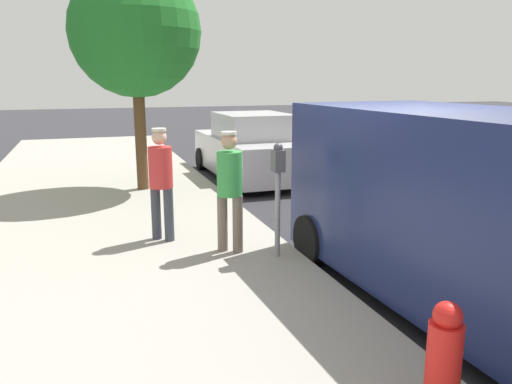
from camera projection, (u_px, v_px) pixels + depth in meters
name	position (u px, v px, depth m)	size (l,w,h in m)	color
ground_plane	(392.00, 272.00, 6.59)	(80.00, 80.00, 0.00)	#2D2D33
sidewalk_slab	(115.00, 304.00, 5.47)	(5.00, 32.00, 0.15)	#9E998E
parking_meter_near	(278.00, 181.00, 6.52)	(0.14, 0.18, 1.52)	gray
pedestrian_in_red	(161.00, 177.00, 7.23)	(0.34, 0.34, 1.64)	#383D47
pedestrian_in_green	(230.00, 184.00, 6.73)	(0.34, 0.34, 1.65)	#726656
parked_van	(488.00, 211.00, 5.12)	(2.31, 5.27, 2.15)	navy
parked_sedan_behind	(251.00, 149.00, 12.56)	(1.98, 4.42, 1.65)	#BCBCC1
street_tree	(135.00, 32.00, 10.16)	(2.65, 2.65, 4.58)	brown
fire_hydrant	(444.00, 361.00, 3.47)	(0.24, 0.24, 0.86)	red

